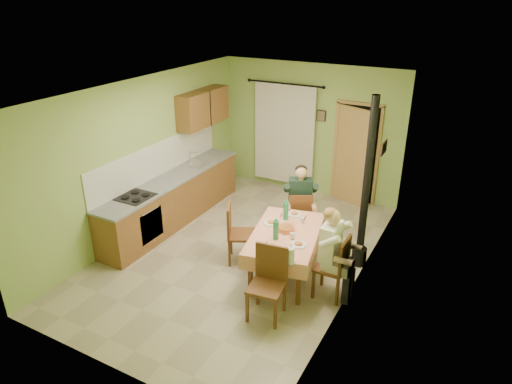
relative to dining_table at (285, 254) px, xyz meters
The scene contains 17 objects.
floor 1.05m from the dining_table, 165.11° to the left, with size 4.00×6.00×0.01m, color tan.
room_shell 1.74m from the dining_table, 165.11° to the left, with size 4.04×6.04×2.82m.
kitchen_run 2.74m from the dining_table, 166.22° to the left, with size 0.64×3.64×1.56m.
upper_cabinets 3.73m from the dining_table, 144.82° to the left, with size 0.35×1.40×0.70m, color brown.
curtain 3.60m from the dining_table, 115.45° to the left, with size 1.70×0.07×2.22m.
doorway 3.23m from the dining_table, 88.45° to the left, with size 0.96×0.35×2.15m.
dining_table is the anchor object (origin of this frame).
tableware 0.46m from the dining_table, 69.52° to the right, with size 0.91×1.53×0.33m.
chair_far 1.12m from the dining_table, 101.61° to the left, with size 0.55×0.55×0.96m.
chair_near 1.04m from the dining_table, 78.97° to the right, with size 0.51×0.51×1.03m.
chair_right 0.84m from the dining_table, 11.84° to the right, with size 0.43×0.43×0.98m.
chair_left 0.82m from the dining_table, behind, with size 0.61×0.61×1.02m.
man_far 1.24m from the dining_table, 101.79° to the left, with size 0.65×0.61×1.39m.
man_right 0.96m from the dining_table, 12.03° to the right, with size 0.47×0.58×1.39m.
stove_flue 1.43m from the dining_table, 41.92° to the left, with size 0.24×0.24×2.80m.
picture_back 3.57m from the dining_table, 102.26° to the left, with size 0.19×0.03×0.23m, color black.
picture_right 2.30m from the dining_table, 54.94° to the left, with size 0.03×0.31×0.21m, color brown.
Camera 1 is at (3.42, -5.84, 4.17)m, focal length 32.00 mm.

